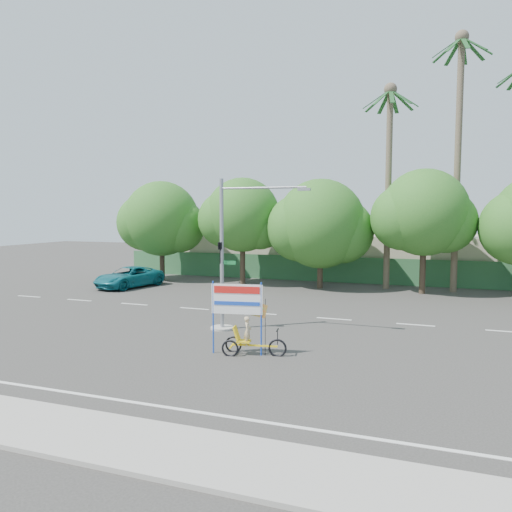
% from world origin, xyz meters
% --- Properties ---
extents(ground, '(120.00, 120.00, 0.00)m').
position_xyz_m(ground, '(0.00, 0.00, 0.00)').
color(ground, '#33302D').
rests_on(ground, ground).
extents(sidewalk_near, '(50.00, 2.40, 0.12)m').
position_xyz_m(sidewalk_near, '(0.00, -7.50, 0.06)').
color(sidewalk_near, gray).
rests_on(sidewalk_near, ground).
extents(fence, '(38.00, 0.08, 2.00)m').
position_xyz_m(fence, '(0.00, 21.50, 1.00)').
color(fence, '#336B3D').
rests_on(fence, ground).
extents(building_left, '(12.00, 8.00, 4.00)m').
position_xyz_m(building_left, '(-10.00, 26.00, 2.00)').
color(building_left, '#BBB295').
rests_on(building_left, ground).
extents(building_right, '(14.00, 8.00, 3.60)m').
position_xyz_m(building_right, '(8.00, 26.00, 1.80)').
color(building_right, '#BBB295').
rests_on(building_right, ground).
extents(tree_far_left, '(7.14, 6.00, 7.96)m').
position_xyz_m(tree_far_left, '(-14.05, 18.00, 4.76)').
color(tree_far_left, '#473828').
rests_on(tree_far_left, ground).
extents(tree_left, '(6.66, 5.60, 8.07)m').
position_xyz_m(tree_left, '(-7.05, 18.00, 5.06)').
color(tree_left, '#473828').
rests_on(tree_left, ground).
extents(tree_center, '(7.62, 6.40, 7.85)m').
position_xyz_m(tree_center, '(-1.05, 18.00, 4.47)').
color(tree_center, '#473828').
rests_on(tree_center, ground).
extents(tree_right, '(6.90, 5.80, 8.36)m').
position_xyz_m(tree_right, '(5.95, 18.00, 5.24)').
color(tree_right, '#473828').
rests_on(tree_right, ground).
extents(palm_tall, '(3.73, 3.79, 17.45)m').
position_xyz_m(palm_tall, '(8.00, 19.50, 10.46)').
color(palm_tall, '#70604C').
rests_on(palm_tall, ground).
extents(palm_short, '(3.73, 3.79, 14.45)m').
position_xyz_m(palm_short, '(3.50, 19.50, 8.86)').
color(palm_short, '#70604C').
rests_on(palm_short, ground).
extents(traffic_signal, '(4.72, 1.10, 7.00)m').
position_xyz_m(traffic_signal, '(-2.20, 3.98, 2.92)').
color(traffic_signal, gray).
rests_on(traffic_signal, ground).
extents(trike_billboard, '(2.89, 0.92, 2.87)m').
position_xyz_m(trike_billboard, '(0.01, 0.42, 1.15)').
color(trike_billboard, black).
rests_on(trike_billboard, ground).
extents(pickup_truck, '(3.65, 5.79, 1.49)m').
position_xyz_m(pickup_truck, '(-14.23, 13.67, 0.75)').
color(pickup_truck, '#106974').
rests_on(pickup_truck, ground).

